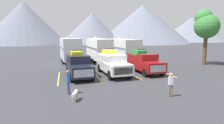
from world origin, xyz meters
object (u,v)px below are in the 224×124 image
dog (75,94)px  pickup_truck_b (113,63)px  camper_trailer_c (124,48)px  camper_trailer_a (70,49)px  pickup_truck_a (78,65)px  camper_trailer_b (99,49)px  person_b (68,80)px  pickup_truck_c (144,62)px  person_a (171,83)px

dog → pickup_truck_b: bearing=58.2°
pickup_truck_b → camper_trailer_c: size_ratio=0.67×
camper_trailer_a → camper_trailer_c: bearing=0.2°
pickup_truck_b → camper_trailer_c: bearing=65.4°
dog → camper_trailer_a: bearing=89.2°
pickup_truck_a → camper_trailer_b: camper_trailer_b is taller
person_b → dog: (0.38, -1.41, -0.56)m
pickup_truck_a → pickup_truck_b: size_ratio=1.02×
pickup_truck_a → person_b: size_ratio=3.43×
pickup_truck_c → dog: 10.43m
pickup_truck_b → pickup_truck_c: bearing=1.7°
camper_trailer_b → person_b: bearing=-108.4°
camper_trailer_a → camper_trailer_b: camper_trailer_a is taller
camper_trailer_b → camper_trailer_c: size_ratio=0.96×
person_a → pickup_truck_c: bearing=78.6°
camper_trailer_b → person_b: (-4.77, -14.31, -1.00)m
pickup_truck_a → pickup_truck_b: bearing=-1.0°
person_a → person_b: person_b is taller
pickup_truck_c → camper_trailer_a: (-7.57, 9.05, 0.88)m
camper_trailer_c → pickup_truck_c: bearing=-93.8°
camper_trailer_c → dog: 18.11m
pickup_truck_b → camper_trailer_a: (-3.97, 9.16, 0.83)m
pickup_truck_c → dog: pickup_truck_c is taller
camper_trailer_a → camper_trailer_b: bearing=-3.0°
pickup_truck_c → person_b: (-8.19, -5.47, -0.17)m
pickup_truck_a → pickup_truck_b: 3.48m
camper_trailer_b → dog: camper_trailer_b is taller
pickup_truck_b → person_b: 7.07m
pickup_truck_b → pickup_truck_c: size_ratio=1.08×
person_a → dog: 6.33m
pickup_truck_b → person_a: size_ratio=3.55×
pickup_truck_c → person_a: bearing=-101.4°
camper_trailer_a → person_a: size_ratio=4.81×
pickup_truck_a → dog: 6.92m
camper_trailer_c → pickup_truck_b: bearing=-114.6°
dog → person_b: bearing=105.3°
camper_trailer_a → person_a: (6.01, -16.81, -1.10)m
pickup_truck_b → pickup_truck_c: 3.60m
camper_trailer_b → camper_trailer_c: (4.03, 0.25, -0.04)m
camper_trailer_b → person_a: camper_trailer_b is taller
pickup_truck_b → dog: size_ratio=6.75×
pickup_truck_b → camper_trailer_b: (0.18, 8.94, 0.78)m
pickup_truck_c → pickup_truck_b: bearing=-178.3°
pickup_truck_a → camper_trailer_b: 9.63m
pickup_truck_b → camper_trailer_b: camper_trailer_b is taller
camper_trailer_a → person_a: camper_trailer_a is taller
camper_trailer_a → person_a: 17.88m
pickup_truck_a → camper_trailer_a: camper_trailer_a is taller
pickup_truck_b → person_a: bearing=-75.1°
camper_trailer_a → dog: size_ratio=9.13×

